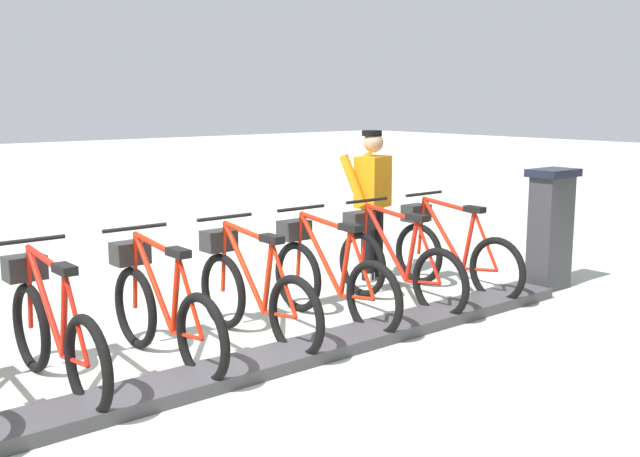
{
  "coord_description": "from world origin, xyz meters",
  "views": [
    {
      "loc": [
        -4.44,
        2.84,
        2.02
      ],
      "look_at": [
        0.5,
        -1.27,
        0.9
      ],
      "focal_mm": 42.52,
      "sensor_mm": 36.0,
      "label": 1
    }
  ],
  "objects_px": {
    "bike_docked_3": "(252,291)",
    "bike_docked_2": "(328,276)",
    "bike_docked_1": "(394,263)",
    "bike_docked_0": "(450,252)",
    "worker_near_rack": "(372,199)",
    "payment_kiosk": "(550,227)",
    "bike_docked_5": "(53,330)",
    "bike_docked_4": "(161,308)"
  },
  "relations": [
    {
      "from": "bike_docked_3",
      "to": "worker_near_rack",
      "type": "height_order",
      "value": "worker_near_rack"
    },
    {
      "from": "bike_docked_5",
      "to": "bike_docked_2",
      "type": "bearing_deg",
      "value": -90.0
    },
    {
      "from": "bike_docked_2",
      "to": "bike_docked_3",
      "type": "relative_size",
      "value": 1.0
    },
    {
      "from": "bike_docked_2",
      "to": "bike_docked_3",
      "type": "distance_m",
      "value": 0.84
    },
    {
      "from": "bike_docked_0",
      "to": "payment_kiosk",
      "type": "bearing_deg",
      "value": -121.89
    },
    {
      "from": "bike_docked_1",
      "to": "payment_kiosk",
      "type": "bearing_deg",
      "value": -108.04
    },
    {
      "from": "bike_docked_4",
      "to": "bike_docked_5",
      "type": "relative_size",
      "value": 1.0
    },
    {
      "from": "bike_docked_2",
      "to": "bike_docked_5",
      "type": "height_order",
      "value": "same"
    },
    {
      "from": "bike_docked_4",
      "to": "payment_kiosk",
      "type": "bearing_deg",
      "value": -97.64
    },
    {
      "from": "payment_kiosk",
      "to": "bike_docked_2",
      "type": "bearing_deg",
      "value": 77.56
    },
    {
      "from": "bike_docked_3",
      "to": "bike_docked_4",
      "type": "relative_size",
      "value": 1.0
    },
    {
      "from": "bike_docked_1",
      "to": "bike_docked_0",
      "type": "bearing_deg",
      "value": -90.0
    },
    {
      "from": "bike_docked_0",
      "to": "bike_docked_2",
      "type": "distance_m",
      "value": 1.67
    },
    {
      "from": "bike_docked_0",
      "to": "bike_docked_3",
      "type": "bearing_deg",
      "value": 90.0
    },
    {
      "from": "bike_docked_3",
      "to": "bike_docked_2",
      "type": "bearing_deg",
      "value": -90.0
    },
    {
      "from": "bike_docked_1",
      "to": "bike_docked_5",
      "type": "distance_m",
      "value": 3.35
    },
    {
      "from": "bike_docked_2",
      "to": "bike_docked_0",
      "type": "bearing_deg",
      "value": -90.0
    },
    {
      "from": "bike_docked_1",
      "to": "worker_near_rack",
      "type": "distance_m",
      "value": 1.2
    },
    {
      "from": "bike_docked_1",
      "to": "bike_docked_4",
      "type": "bearing_deg",
      "value": 90.0
    },
    {
      "from": "worker_near_rack",
      "to": "bike_docked_1",
      "type": "bearing_deg",
      "value": 147.7
    },
    {
      "from": "bike_docked_0",
      "to": "bike_docked_1",
      "type": "height_order",
      "value": "same"
    },
    {
      "from": "bike_docked_1",
      "to": "bike_docked_2",
      "type": "distance_m",
      "value": 0.84
    },
    {
      "from": "bike_docked_5",
      "to": "worker_near_rack",
      "type": "height_order",
      "value": "worker_near_rack"
    },
    {
      "from": "bike_docked_3",
      "to": "bike_docked_5",
      "type": "height_order",
      "value": "same"
    },
    {
      "from": "bike_docked_4",
      "to": "bike_docked_5",
      "type": "bearing_deg",
      "value": 90.0
    },
    {
      "from": "bike_docked_0",
      "to": "bike_docked_4",
      "type": "distance_m",
      "value": 3.35
    },
    {
      "from": "bike_docked_5",
      "to": "payment_kiosk",
      "type": "bearing_deg",
      "value": -96.4
    },
    {
      "from": "bike_docked_1",
      "to": "bike_docked_4",
      "type": "height_order",
      "value": "same"
    },
    {
      "from": "bike_docked_1",
      "to": "bike_docked_5",
      "type": "xyz_separation_m",
      "value": [
        0.0,
        3.35,
        0.0
      ]
    },
    {
      "from": "bike_docked_1",
      "to": "bike_docked_3",
      "type": "distance_m",
      "value": 1.67
    },
    {
      "from": "bike_docked_2",
      "to": "worker_near_rack",
      "type": "bearing_deg",
      "value": -56.79
    },
    {
      "from": "payment_kiosk",
      "to": "bike_docked_3",
      "type": "distance_m",
      "value": 3.48
    },
    {
      "from": "payment_kiosk",
      "to": "bike_docked_5",
      "type": "bearing_deg",
      "value": 83.6
    },
    {
      "from": "bike_docked_2",
      "to": "bike_docked_5",
      "type": "xyz_separation_m",
      "value": [
        0.0,
        2.51,
        0.0
      ]
    },
    {
      "from": "bike_docked_0",
      "to": "bike_docked_1",
      "type": "bearing_deg",
      "value": 90.0
    },
    {
      "from": "bike_docked_5",
      "to": "bike_docked_4",
      "type": "bearing_deg",
      "value": -90.0
    },
    {
      "from": "bike_docked_0",
      "to": "worker_near_rack",
      "type": "height_order",
      "value": "worker_near_rack"
    },
    {
      "from": "bike_docked_0",
      "to": "bike_docked_4",
      "type": "xyz_separation_m",
      "value": [
        0.0,
        3.35,
        0.0
      ]
    },
    {
      "from": "bike_docked_3",
      "to": "bike_docked_5",
      "type": "relative_size",
      "value": 1.0
    },
    {
      "from": "bike_docked_4",
      "to": "worker_near_rack",
      "type": "distance_m",
      "value": 3.27
    },
    {
      "from": "payment_kiosk",
      "to": "bike_docked_2",
      "type": "height_order",
      "value": "payment_kiosk"
    },
    {
      "from": "bike_docked_2",
      "to": "payment_kiosk",
      "type": "bearing_deg",
      "value": -102.44
    }
  ]
}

